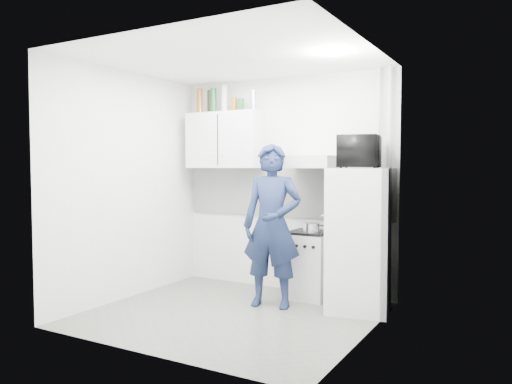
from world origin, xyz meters
The scene contains 24 objects.
floor centered at (0.00, 0.00, 0.00)m, with size 2.80×2.80×0.00m, color #585855.
ceiling centered at (0.00, 0.00, 2.60)m, with size 2.80×2.80×0.00m, color white.
wall_back centered at (0.00, 1.25, 1.30)m, with size 2.80×2.80×0.00m, color silver.
wall_left centered at (-1.40, 0.00, 1.30)m, with size 2.60×2.60×0.00m, color silver.
wall_right centered at (1.40, 0.00, 1.30)m, with size 2.60×2.60×0.00m, color silver.
person centered at (0.23, 0.48, 0.88)m, with size 0.64×0.42×1.76m, color #16213F.
stove centered at (0.44, 1.00, 0.37)m, with size 0.47×0.47×0.75m, color silver.
fridge centered at (1.10, 0.78, 0.75)m, with size 0.62×0.62×1.50m, color silver.
stove_top centered at (0.44, 1.00, 0.76)m, with size 0.45×0.45×0.03m, color black.
saucepan centered at (0.50, 0.92, 0.83)m, with size 0.19×0.19×0.10m, color silver.
microwave centered at (1.10, 0.78, 1.67)m, with size 0.41×0.60×0.33m, color black.
bottle_a centered at (-1.15, 1.07, 2.37)m, with size 0.08×0.08×0.33m, color brown.
bottle_b centered at (-0.98, 1.07, 2.35)m, with size 0.08×0.08×0.29m, color black.
bottle_c centered at (-0.93, 1.07, 2.36)m, with size 0.08×0.08×0.32m, color #144C1E.
bottle_d centered at (-0.76, 1.07, 2.37)m, with size 0.08×0.08×0.35m, color #B2B7BC.
canister_a centered at (-0.62, 1.07, 2.29)m, with size 0.07×0.07×0.18m, color brown.
canister_b centered at (-0.52, 1.07, 2.28)m, with size 0.08×0.08×0.16m, color #144C1E.
bottle_e centered at (-0.34, 1.07, 2.33)m, with size 0.06×0.06×0.25m, color silver.
upper_cabinet centered at (-0.75, 1.07, 1.85)m, with size 1.00×0.35×0.70m, color silver.
range_hood centered at (0.45, 1.00, 1.57)m, with size 0.60×0.50×0.14m, color silver.
backsplash centered at (0.00, 1.24, 1.20)m, with size 2.74×0.03×0.60m, color white.
pipe_a centered at (1.30, 1.17, 1.30)m, with size 0.05×0.05×2.60m, color silver.
pipe_b centered at (1.18, 1.17, 1.30)m, with size 0.04×0.04×2.60m, color silver.
ceiling_spot_fixture centered at (1.00, 0.20, 2.57)m, with size 0.10×0.10×0.02m, color white.
Camera 1 is at (2.70, -4.26, 1.52)m, focal length 35.00 mm.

